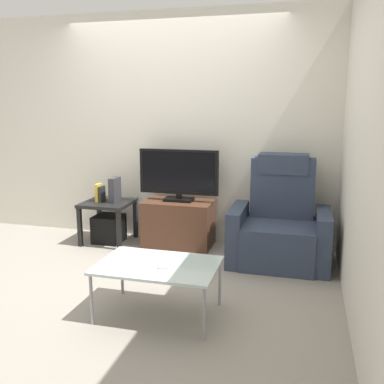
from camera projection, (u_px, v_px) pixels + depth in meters
The scene contains 13 objects.
ground_plane at pixel (141, 271), 4.16m from camera, with size 6.40×6.40×0.00m, color gray.
wall_back at pixel (174, 129), 4.96m from camera, with size 6.40×0.06×2.60m, color beige.
wall_side at pixel (358, 140), 3.42m from camera, with size 0.06×4.48×2.60m, color beige.
tv_stand at pixel (179, 223), 4.87m from camera, with size 0.77×0.45×0.51m.
television at pixel (179, 174), 4.78m from camera, with size 0.90×0.20×0.58m.
recliner_armchair at pixel (280, 226), 4.35m from camera, with size 0.98×0.78×1.08m.
side_table at pixel (108, 208), 4.96m from camera, with size 0.54×0.54×0.48m.
subwoofer_box at pixel (109, 229), 5.01m from camera, with size 0.32×0.32×0.32m, color black.
book_leftmost at pixel (99, 193), 4.93m from camera, with size 0.04×0.12×0.21m, color gold.
book_middle at pixel (102, 194), 4.92m from camera, with size 0.03×0.12×0.18m, color #262626.
game_console at pixel (115, 190), 4.90m from camera, with size 0.07×0.20×0.28m, color #333338.
coffee_table at pixel (158, 267), 3.24m from camera, with size 0.90×0.60×0.41m.
cell_phone at pixel (163, 264), 3.21m from camera, with size 0.07×0.15×0.01m, color #B7B7BC.
Camera 1 is at (1.49, -3.66, 1.59)m, focal length 40.30 mm.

